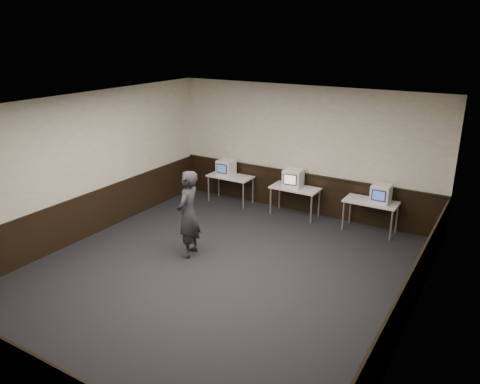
# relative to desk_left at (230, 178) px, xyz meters

# --- Properties ---
(floor) EXTENTS (8.00, 8.00, 0.00)m
(floor) POSITION_rel_desk_left_xyz_m (1.90, -3.60, -0.68)
(floor) COLOR black
(floor) RESTS_ON ground
(ceiling) EXTENTS (8.00, 8.00, 0.00)m
(ceiling) POSITION_rel_desk_left_xyz_m (1.90, -3.60, 2.52)
(ceiling) COLOR white
(ceiling) RESTS_ON back_wall
(back_wall) EXTENTS (7.00, 0.00, 7.00)m
(back_wall) POSITION_rel_desk_left_xyz_m (1.90, 0.40, 0.92)
(back_wall) COLOR #BDB8A6
(back_wall) RESTS_ON ground
(front_wall) EXTENTS (7.00, 0.00, 7.00)m
(front_wall) POSITION_rel_desk_left_xyz_m (1.90, -7.60, 0.92)
(front_wall) COLOR #BDB8A6
(front_wall) RESTS_ON ground
(left_wall) EXTENTS (0.00, 8.00, 8.00)m
(left_wall) POSITION_rel_desk_left_xyz_m (-1.60, -3.60, 0.92)
(left_wall) COLOR #BDB8A6
(left_wall) RESTS_ON ground
(right_wall) EXTENTS (0.00, 8.00, 8.00)m
(right_wall) POSITION_rel_desk_left_xyz_m (5.40, -3.60, 0.92)
(right_wall) COLOR #BDB8A6
(right_wall) RESTS_ON ground
(wainscot_back) EXTENTS (6.98, 0.04, 1.00)m
(wainscot_back) POSITION_rel_desk_left_xyz_m (1.90, 0.38, -0.18)
(wainscot_back) COLOR black
(wainscot_back) RESTS_ON back_wall
(wainscot_front) EXTENTS (6.98, 0.04, 1.00)m
(wainscot_front) POSITION_rel_desk_left_xyz_m (1.90, -7.58, -0.18)
(wainscot_front) COLOR black
(wainscot_front) RESTS_ON front_wall
(wainscot_left) EXTENTS (0.04, 7.98, 1.00)m
(wainscot_left) POSITION_rel_desk_left_xyz_m (-1.58, -3.60, -0.18)
(wainscot_left) COLOR black
(wainscot_left) RESTS_ON left_wall
(wainscot_right) EXTENTS (0.04, 7.98, 1.00)m
(wainscot_right) POSITION_rel_desk_left_xyz_m (5.38, -3.60, -0.18)
(wainscot_right) COLOR black
(wainscot_right) RESTS_ON right_wall
(wainscot_rail) EXTENTS (6.98, 0.06, 0.04)m
(wainscot_rail) POSITION_rel_desk_left_xyz_m (1.90, 0.36, 0.34)
(wainscot_rail) COLOR black
(wainscot_rail) RESTS_ON wainscot_back
(desk_left) EXTENTS (1.20, 0.60, 0.75)m
(desk_left) POSITION_rel_desk_left_xyz_m (0.00, 0.00, 0.00)
(desk_left) COLOR silver
(desk_left) RESTS_ON ground
(desk_center) EXTENTS (1.20, 0.60, 0.75)m
(desk_center) POSITION_rel_desk_left_xyz_m (1.90, 0.00, 0.00)
(desk_center) COLOR silver
(desk_center) RESTS_ON ground
(desk_right) EXTENTS (1.20, 0.60, 0.75)m
(desk_right) POSITION_rel_desk_left_xyz_m (3.80, 0.00, 0.00)
(desk_right) COLOR silver
(desk_right) RESTS_ON ground
(emac_left) EXTENTS (0.43, 0.46, 0.41)m
(emac_left) POSITION_rel_desk_left_xyz_m (-0.13, -0.01, 0.28)
(emac_left) COLOR white
(emac_left) RESTS_ON desk_left
(emac_center) EXTENTS (0.49, 0.52, 0.45)m
(emac_center) POSITION_rel_desk_left_xyz_m (1.82, 0.03, 0.29)
(emac_center) COLOR white
(emac_center) RESTS_ON desk_center
(emac_right) EXTENTS (0.42, 0.45, 0.42)m
(emac_right) POSITION_rel_desk_left_xyz_m (4.00, 0.01, 0.28)
(emac_right) COLOR white
(emac_right) RESTS_ON desk_right
(person) EXTENTS (0.56, 0.74, 1.82)m
(person) POSITION_rel_desk_left_xyz_m (0.95, -3.11, 0.23)
(person) COLOR #252328
(person) RESTS_ON ground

